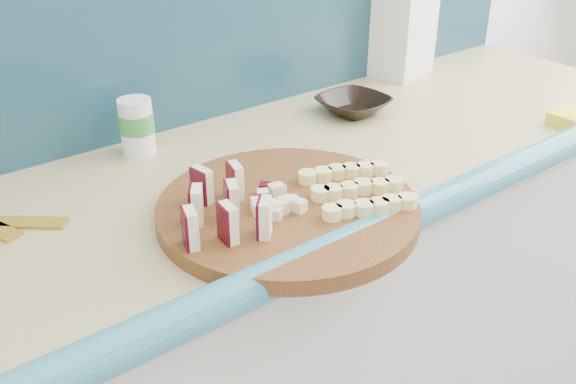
{
  "coord_description": "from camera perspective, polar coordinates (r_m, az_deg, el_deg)",
  "views": [
    {
      "loc": [
        -0.5,
        0.6,
        1.45
      ],
      "look_at": [
        0.06,
        1.32,
        0.96
      ],
      "focal_mm": 40.0,
      "sensor_mm": 36.0,
      "label": 1
    }
  ],
  "objects": [
    {
      "name": "canister",
      "position": [
        1.3,
        -13.3,
        5.77
      ],
      "size": [
        0.07,
        0.07,
        0.11
      ],
      "rotation": [
        0.0,
        0.0,
        0.32
      ],
      "color": "white",
      "rests_on": "kitchen_counter"
    },
    {
      "name": "sponge",
      "position": [
        1.56,
        23.76,
        6.1
      ],
      "size": [
        0.1,
        0.07,
        0.03
      ],
      "primitive_type": "cube",
      "rotation": [
        0.0,
        0.0,
        0.04
      ],
      "color": "yellow",
      "rests_on": "kitchen_counter"
    },
    {
      "name": "brown_bowl",
      "position": [
        1.5,
        5.82,
        7.69
      ],
      "size": [
        0.17,
        0.17,
        0.04
      ],
      "primitive_type": "imported",
      "rotation": [
        0.0,
        0.0,
        0.07
      ],
      "color": "black",
      "rests_on": "kitchen_counter"
    },
    {
      "name": "cutting_board",
      "position": [
        1.06,
        -0.0,
        -1.59
      ],
      "size": [
        0.57,
        0.57,
        0.03
      ],
      "primitive_type": "cylinder",
      "rotation": [
        0.0,
        0.0,
        -0.39
      ],
      "color": "#49290F",
      "rests_on": "kitchen_counter"
    },
    {
      "name": "flour_bag",
      "position": [
        1.76,
        10.3,
        14.52
      ],
      "size": [
        0.18,
        0.15,
        0.27
      ],
      "primitive_type": "cube",
      "rotation": [
        0.0,
        0.0,
        0.23
      ],
      "color": "white",
      "rests_on": "kitchen_counter"
    },
    {
      "name": "apple_chunks",
      "position": [
        1.04,
        -1.45,
        -0.63
      ],
      "size": [
        0.07,
        0.07,
        0.02
      ],
      "color": "#F3E3C2",
      "rests_on": "cutting_board"
    },
    {
      "name": "backsplash",
      "position": [
        1.37,
        -11.32,
        15.41
      ],
      "size": [
        2.2,
        0.02,
        0.5
      ],
      "primitive_type": "cube",
      "color": "teal",
      "rests_on": "kitchen_counter"
    },
    {
      "name": "banana_slices",
      "position": [
        1.08,
        6.09,
        0.32
      ],
      "size": [
        0.2,
        0.2,
        0.02
      ],
      "color": "#F3EB95",
      "rests_on": "cutting_board"
    },
    {
      "name": "kitchen_counter",
      "position": [
        1.47,
        -3.23,
        -14.31
      ],
      "size": [
        2.2,
        0.63,
        0.91
      ],
      "color": "silver",
      "rests_on": "ground"
    },
    {
      "name": "apple_wedges",
      "position": [
        0.99,
        -5.99,
        -1.17
      ],
      "size": [
        0.17,
        0.19,
        0.06
      ],
      "color": "#F1E6C1",
      "rests_on": "cutting_board"
    }
  ]
}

